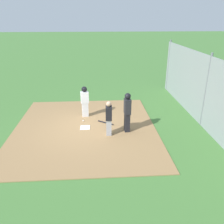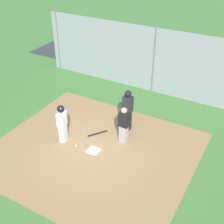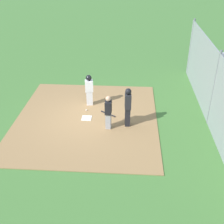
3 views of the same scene
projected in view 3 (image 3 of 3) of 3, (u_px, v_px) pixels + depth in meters
ground_plane at (87, 119)px, 13.27m from camera, size 140.00×140.00×0.00m
dirt_infield at (87, 119)px, 13.26m from camera, size 7.20×6.40×0.03m
home_plate at (87, 118)px, 13.25m from camera, size 0.44×0.44×0.02m
catcher at (108, 112)px, 12.20m from camera, size 0.39×0.28×1.51m
umpire at (128, 106)px, 12.30m from camera, size 0.40×0.29×1.76m
runner at (89, 88)px, 13.97m from camera, size 0.32×0.42×1.57m
baseball_bat at (108, 114)px, 13.54m from camera, size 0.53×0.73×0.06m
baseball at (86, 110)px, 13.84m from camera, size 0.07×0.07×0.07m
backstop_fence at (214, 91)px, 12.16m from camera, size 12.00×0.10×3.35m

